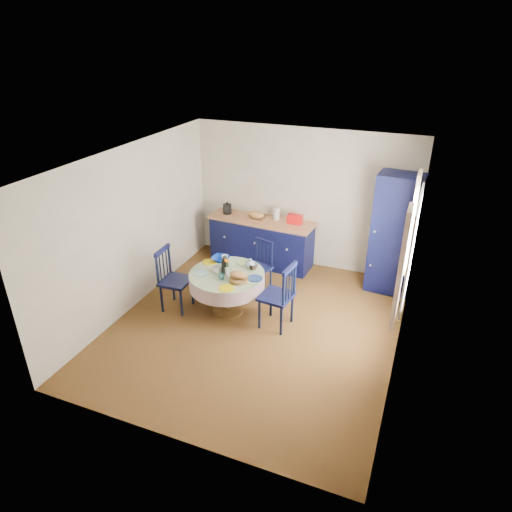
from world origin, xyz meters
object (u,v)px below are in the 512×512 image
Objects in this scene: dining_table at (228,280)px; cobalt_bowl at (221,259)px; chair_left at (173,279)px; mug_a at (217,269)px; mug_c at (253,267)px; chair_right at (279,295)px; mug_d at (225,258)px; chair_far at (259,266)px; mug_b at (222,277)px; kitchen_counter at (261,240)px; pantry_cabinet at (394,235)px.

dining_table reaches higher than cobalt_bowl.
mug_a is at bearing -78.68° from chair_left.
mug_c is at bearing -71.10° from chair_left.
chair_right is 8.33× the size of mug_c.
chair_left is at bearing -166.85° from mug_a.
mug_d is 0.38× the size of cobalt_bowl.
dining_table is 1.10× the size of chair_right.
chair_far is 9.65× the size of mug_b.
kitchen_counter is 19.07× the size of mug_d.
mug_a is at bearing -149.30° from mug_c.
cobalt_bowl is (-0.46, -0.48, 0.27)m from chair_far.
kitchen_counter is at bearing 89.68° from mug_a.
pantry_cabinet is (2.33, -0.11, 0.55)m from kitchen_counter.
kitchen_counter reaches higher than mug_c.
chair_far is 7.07× the size of mug_c.
pantry_cabinet is at bearing 0.94° from kitchen_counter.
pantry_cabinet is at bearing 148.28° from chair_right.
mug_b is at bearing -92.35° from chair_left.
pantry_cabinet is 2.81m from cobalt_bowl.
pantry_cabinet reaches higher than chair_left.
pantry_cabinet is 2.78m from dining_table.
chair_right is at bearing -3.77° from dining_table.
chair_left is (-0.84, -0.18, -0.06)m from dining_table.
mug_b is 0.88× the size of mug_d.
dining_table is at bearing -140.91° from mug_c.
mug_a is 1.46× the size of mug_b.
chair_left is at bearing -167.70° from dining_table.
pantry_cabinet reaches higher than mug_a.
dining_table is 12.51× the size of mug_b.
dining_table reaches higher than mug_d.
kitchen_counter reaches higher than mug_d.
mug_c is 1.20× the size of mug_d.
pantry_cabinet is 2.88m from mug_b.
mug_b is (-0.84, -0.14, 0.20)m from chair_right.
mug_b is at bearing -74.38° from chair_right.
dining_table is 9.17× the size of mug_c.
pantry_cabinet is at bearing -60.50° from chair_left.
chair_far reaches higher than mug_d.
pantry_cabinet is 19.27× the size of mug_d.
mug_a is at bearing -171.59° from dining_table.
mug_a is 0.38m from mug_d.
chair_right is at bearing -19.43° from cobalt_bowl.
dining_table is at bearing -81.74° from kitchen_counter.
kitchen_counter is 1.91× the size of chair_right.
mug_d is (0.63, 0.54, 0.22)m from chair_left.
cobalt_bowl is (0.56, 0.52, 0.21)m from chair_left.
kitchen_counter is 1.46m from cobalt_bowl.
kitchen_counter is 1.81m from mug_a.
mug_b is at bearing -69.20° from mug_d.
chair_right is 11.36× the size of mug_b.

